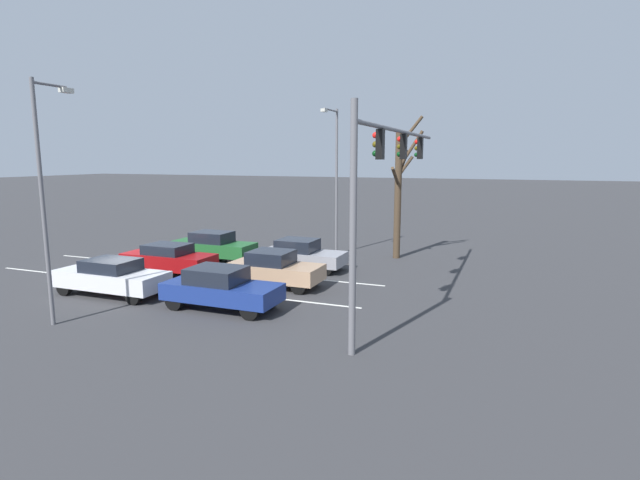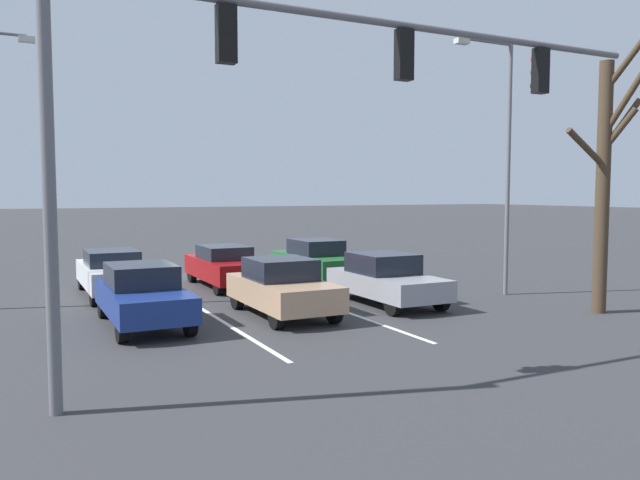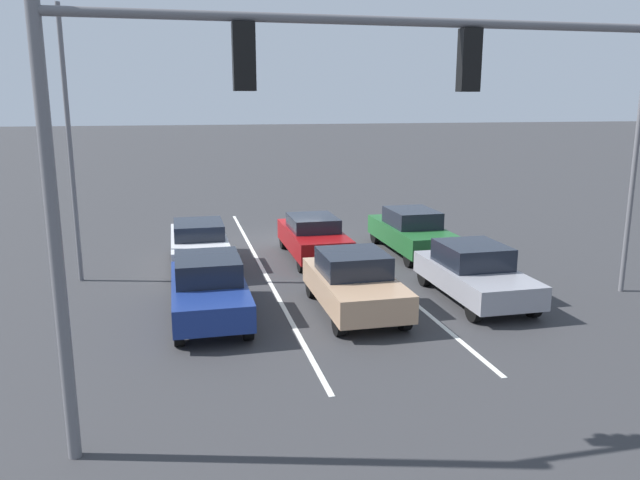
% 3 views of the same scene
% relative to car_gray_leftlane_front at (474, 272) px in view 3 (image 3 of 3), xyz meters
% --- Properties ---
extents(ground_plane, '(240.00, 240.00, 0.00)m').
position_rel_car_gray_leftlane_front_xyz_m(ground_plane, '(3.45, -8.08, -0.76)').
color(ground_plane, '#333335').
extents(lane_stripe_left_divider, '(0.12, 18.83, 0.01)m').
position_rel_car_gray_leftlane_front_xyz_m(lane_stripe_left_divider, '(1.69, -4.67, -0.76)').
color(lane_stripe_left_divider, silver).
rests_on(lane_stripe_left_divider, ground_plane).
extents(lane_stripe_center_divider, '(0.12, 18.83, 0.01)m').
position_rel_car_gray_leftlane_front_xyz_m(lane_stripe_center_divider, '(5.20, -4.67, -0.76)').
color(lane_stripe_center_divider, silver).
rests_on(lane_stripe_center_divider, ground_plane).
extents(car_gray_leftlane_front, '(1.87, 4.30, 1.52)m').
position_rel_car_gray_leftlane_front_xyz_m(car_gray_leftlane_front, '(0.00, 0.00, 0.00)').
color(car_gray_leftlane_front, gray).
rests_on(car_gray_leftlane_front, ground_plane).
extents(car_navy_rightlane_front, '(1.80, 4.35, 1.55)m').
position_rel_car_gray_leftlane_front_xyz_m(car_navy_rightlane_front, '(7.15, -0.09, 0.04)').
color(car_navy_rightlane_front, navy).
rests_on(car_navy_rightlane_front, ground_plane).
extents(car_tan_midlane_front, '(1.86, 4.12, 1.56)m').
position_rel_car_gray_leftlane_front_xyz_m(car_tan_midlane_front, '(3.49, 0.25, 0.02)').
color(car_tan_midlane_front, tan).
rests_on(car_tan_midlane_front, ground_plane).
extents(car_maroon_midlane_second, '(1.75, 4.47, 1.47)m').
position_rel_car_gray_leftlane_front_xyz_m(car_maroon_midlane_second, '(3.29, -5.47, -0.00)').
color(car_maroon_midlane_second, maroon).
rests_on(car_maroon_midlane_second, ground_plane).
extents(car_darkgreen_leftlane_second, '(1.75, 4.73, 1.58)m').
position_rel_car_gray_leftlane_front_xyz_m(car_darkgreen_leftlane_second, '(-0.28, -5.39, 0.03)').
color(car_darkgreen_leftlane_second, '#1E5928').
rests_on(car_darkgreen_leftlane_second, ground_plane).
extents(car_silver_rightlane_second, '(1.77, 4.70, 1.49)m').
position_rel_car_gray_leftlane_front_xyz_m(car_silver_rightlane_second, '(7.17, -5.26, 0.01)').
color(car_silver_rightlane_second, silver).
rests_on(car_silver_rightlane_second, ground_plane).
extents(traffic_signal_gantry, '(12.19, 0.37, 7.08)m').
position_rel_car_gray_leftlane_front_xyz_m(traffic_signal_gantry, '(5.58, 5.73, 4.49)').
color(traffic_signal_gantry, slate).
rests_on(traffic_signal_gantry, ground_plane).
extents(street_lamp_right_shoulder, '(1.57, 0.24, 8.00)m').
position_rel_car_gray_leftlane_front_xyz_m(street_lamp_right_shoulder, '(10.59, -4.37, 3.80)').
color(street_lamp_right_shoulder, slate).
rests_on(street_lamp_right_shoulder, ground_plane).
extents(street_lamp_left_shoulder, '(2.27, 0.24, 8.22)m').
position_rel_car_gray_leftlane_front_xyz_m(street_lamp_left_shoulder, '(-4.22, 0.28, 4.01)').
color(street_lamp_left_shoulder, slate).
rests_on(street_lamp_left_shoulder, ground_plane).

